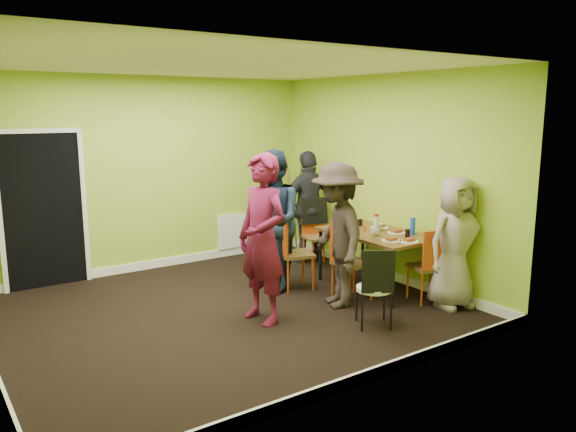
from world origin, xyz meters
The scene contains 28 objects.
ground centered at (0.00, 0.00, 0.00)m, with size 5.00×5.00×0.00m, color black.
room_walls centered at (-0.02, 0.04, 0.99)m, with size 5.04×4.54×2.82m.
dining_table centered at (2.05, -0.33, 0.70)m, with size 0.90×1.50×0.75m.
chair_left_far centered at (1.08, 0.26, 0.56)m, with size 0.50×0.50×1.00m.
chair_left_near centered at (1.41, -0.49, 0.55)m, with size 0.43×0.42×0.98m.
chair_back_end centered at (2.10, 1.08, 0.71)m, with size 0.51×0.57×1.01m.
chair_front_end centered at (2.18, -1.14, 0.52)m, with size 0.47×0.47×0.92m.
chair_bentwood centered at (1.07, -1.36, 0.49)m, with size 0.47×0.48×0.89m.
easel centered at (2.14, 1.90, 0.80)m, with size 0.65×0.61×1.61m.
plate_near_left centered at (1.84, 0.09, 0.76)m, with size 0.27×0.27×0.01m, color white.
plate_near_right centered at (1.84, -0.80, 0.76)m, with size 0.24×0.24×0.01m, color white.
plate_far_back centered at (2.03, 0.26, 0.76)m, with size 0.25×0.25×0.01m, color white.
plate_far_front centered at (1.99, -0.96, 0.76)m, with size 0.24×0.24×0.01m, color white.
plate_wall_back centered at (2.27, -0.16, 0.76)m, with size 0.24×0.24×0.01m, color white.
plate_wall_front centered at (2.22, -0.51, 0.76)m, with size 0.23×0.23×0.01m, color white.
thermos centered at (2.07, -0.30, 0.85)m, with size 0.07×0.07×0.21m, color white.
blue_bottle centered at (2.32, -0.69, 0.86)m, with size 0.07×0.07×0.22m, color blue.
orange_bottle centered at (1.95, -0.21, 0.79)m, with size 0.03×0.03×0.07m, color #D04B13.
glass_mid centered at (1.88, -0.09, 0.80)m, with size 0.07×0.07×0.09m, color black.
glass_back centered at (2.15, 0.11, 0.80)m, with size 0.07×0.07×0.10m, color black.
glass_front centered at (2.16, -0.77, 0.80)m, with size 0.06×0.06×0.11m, color black.
cup_a centered at (1.90, -0.46, 0.79)m, with size 0.11×0.11×0.09m, color white.
cup_b centered at (2.16, -0.26, 0.80)m, with size 0.10×0.10×0.09m, color white.
person_standing centered at (0.19, -0.49, 0.94)m, with size 0.68×0.45×1.87m, color maroon.
person_left_far centered at (0.87, 0.38, 0.92)m, with size 0.89×0.70×1.84m, color #132031.
person_left_near centered at (1.19, -0.56, 0.86)m, with size 1.12×0.64×1.73m, color black.
person_back_end centered at (2.12, 1.24, 0.86)m, with size 1.00×0.42×1.71m, color #222227.
person_front_end centered at (2.31, -1.39, 0.79)m, with size 0.77×0.50×1.57m, color gray.
Camera 1 is at (-2.97, -5.55, 2.32)m, focal length 35.00 mm.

